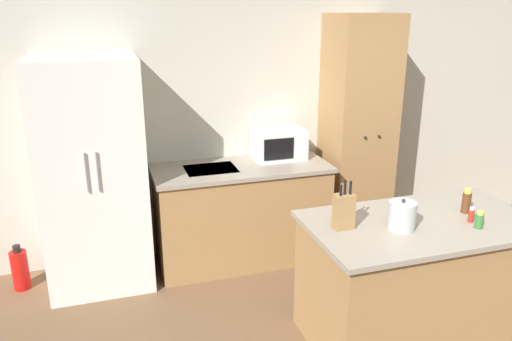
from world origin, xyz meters
name	(u,v)px	position (x,y,z in m)	size (l,w,h in m)	color
wall_back	(305,109)	(0.00, 2.33, 1.30)	(7.20, 0.06, 2.60)	beige
refrigerator	(93,176)	(-1.99, 1.96, 0.94)	(0.82, 0.70, 1.88)	white
back_counter	(241,213)	(-0.75, 1.98, 0.46)	(1.55, 0.68, 0.91)	#9E7547
pantry_cabinet	(357,134)	(0.41, 2.03, 1.09)	(0.58, 0.56, 2.18)	#9E7547
kitchen_island	(417,280)	(0.10, 0.51, 0.45)	(1.55, 0.87, 0.89)	#9E7547
microwave	(278,144)	(-0.36, 2.11, 1.04)	(0.46, 0.35, 0.27)	white
knife_block	(344,211)	(-0.47, 0.57, 1.01)	(0.13, 0.08, 0.33)	#9E7547
spice_bottle_tall_dark	(479,220)	(0.37, 0.32, 0.94)	(0.05, 0.05, 0.12)	#337033
spice_bottle_short_red	(466,202)	(0.46, 0.55, 0.97)	(0.06, 0.06, 0.17)	#563319
spice_bottle_amber_oil	(471,215)	(0.39, 0.41, 0.94)	(0.04, 0.04, 0.10)	#B2281E
kettle	(402,216)	(-0.11, 0.46, 0.98)	(0.18, 0.18, 0.21)	#B2B5B7
fire_extinguisher	(20,269)	(-2.64, 2.02, 0.17)	(0.13, 0.13, 0.39)	red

